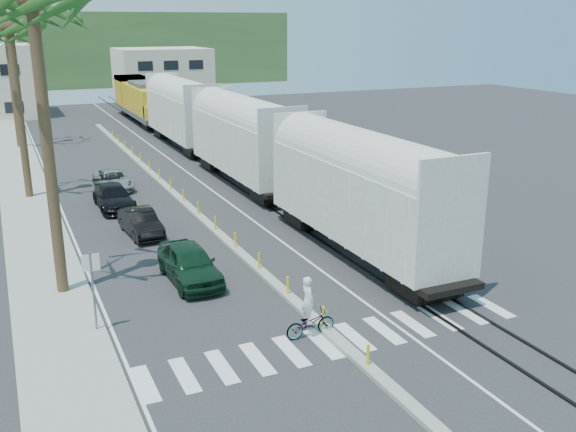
% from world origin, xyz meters
% --- Properties ---
extents(ground, '(140.00, 140.00, 0.00)m').
position_xyz_m(ground, '(0.00, 0.00, 0.00)').
color(ground, '#28282B').
rests_on(ground, ground).
extents(sidewalk, '(3.00, 90.00, 0.15)m').
position_xyz_m(sidewalk, '(-8.50, 25.00, 0.07)').
color(sidewalk, gray).
rests_on(sidewalk, ground).
extents(rails, '(1.56, 100.00, 0.06)m').
position_xyz_m(rails, '(5.00, 28.00, 0.03)').
color(rails, black).
rests_on(rails, ground).
extents(median, '(0.45, 60.00, 0.85)m').
position_xyz_m(median, '(0.00, 19.96, 0.09)').
color(median, gray).
rests_on(median, ground).
extents(crosswalk, '(14.00, 2.20, 0.01)m').
position_xyz_m(crosswalk, '(0.00, -2.00, 0.01)').
color(crosswalk, silver).
rests_on(crosswalk, ground).
extents(lane_markings, '(9.42, 90.00, 0.01)m').
position_xyz_m(lane_markings, '(-2.15, 25.00, 0.00)').
color(lane_markings, silver).
rests_on(lane_markings, ground).
extents(freight_train, '(3.00, 60.94, 5.85)m').
position_xyz_m(freight_train, '(5.00, 25.74, 2.91)').
color(freight_train, beige).
rests_on(freight_train, ground).
extents(palm_trees, '(3.50, 37.20, 13.75)m').
position_xyz_m(palm_trees, '(-8.10, 22.70, 10.81)').
color(palm_trees, brown).
rests_on(palm_trees, ground).
extents(street_sign, '(0.60, 0.08, 3.00)m').
position_xyz_m(street_sign, '(-7.30, 2.00, 1.97)').
color(street_sign, slate).
rests_on(street_sign, ground).
extents(buildings, '(38.00, 27.00, 10.00)m').
position_xyz_m(buildings, '(-6.41, 71.66, 4.36)').
color(buildings, beige).
rests_on(buildings, ground).
extents(hillside, '(80.00, 20.00, 12.00)m').
position_xyz_m(hillside, '(0.00, 100.00, 6.00)').
color(hillside, '#385628').
rests_on(hillside, ground).
extents(car_lead, '(2.08, 4.70, 1.57)m').
position_xyz_m(car_lead, '(-3.03, 5.18, 0.78)').
color(car_lead, black).
rests_on(car_lead, ground).
extents(car_second, '(2.00, 4.24, 1.33)m').
position_xyz_m(car_second, '(-3.58, 12.12, 0.66)').
color(car_second, black).
rests_on(car_second, ground).
extents(car_third, '(2.01, 4.74, 1.37)m').
position_xyz_m(car_third, '(-3.96, 17.61, 0.68)').
color(car_third, black).
rests_on(car_third, ground).
extents(car_rear, '(2.32, 4.47, 1.20)m').
position_xyz_m(car_rear, '(-3.18, 22.24, 0.60)').
color(car_rear, '#9FA2A4').
rests_on(car_rear, ground).
extents(cyclist, '(0.79, 1.86, 2.21)m').
position_xyz_m(cyclist, '(-0.68, -1.30, 0.71)').
color(cyclist, '#9EA0A5').
rests_on(cyclist, ground).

